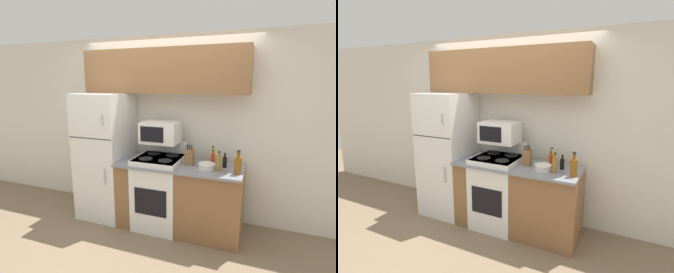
% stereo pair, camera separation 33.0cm
% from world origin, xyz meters
% --- Properties ---
extents(ground_plane, '(12.00, 12.00, 0.00)m').
position_xyz_m(ground_plane, '(0.00, 0.00, 0.00)').
color(ground_plane, '#7F6B51').
extents(wall_back, '(8.00, 0.05, 2.55)m').
position_xyz_m(wall_back, '(0.00, 0.75, 1.27)').
color(wall_back, silver).
rests_on(wall_back, ground_plane).
extents(lower_cabinets, '(1.60, 0.65, 0.90)m').
position_xyz_m(lower_cabinets, '(0.33, 0.31, 0.45)').
color(lower_cabinets, brown).
rests_on(lower_cabinets, ground_plane).
extents(refrigerator, '(0.66, 0.74, 1.77)m').
position_xyz_m(refrigerator, '(-0.80, 0.36, 0.88)').
color(refrigerator, white).
rests_on(refrigerator, ground_plane).
extents(upper_cabinets, '(2.26, 0.31, 0.58)m').
position_xyz_m(upper_cabinets, '(0.00, 0.57, 2.06)').
color(upper_cabinets, brown).
rests_on(upper_cabinets, refrigerator).
extents(stove, '(0.59, 0.64, 1.12)m').
position_xyz_m(stove, '(0.05, 0.30, 0.49)').
color(stove, white).
rests_on(stove, ground_plane).
extents(microwave, '(0.49, 0.36, 0.28)m').
position_xyz_m(microwave, '(0.02, 0.42, 1.26)').
color(microwave, white).
rests_on(microwave, stove).
extents(knife_block, '(0.10, 0.09, 0.26)m').
position_xyz_m(knife_block, '(0.46, 0.31, 1.00)').
color(knife_block, brown).
rests_on(knife_block, lower_cabinets).
extents(bowl, '(0.21, 0.21, 0.07)m').
position_xyz_m(bowl, '(0.70, 0.21, 0.93)').
color(bowl, silver).
rests_on(bowl, lower_cabinets).
extents(bottle_whiskey, '(0.08, 0.08, 0.28)m').
position_xyz_m(bottle_whiskey, '(1.06, 0.16, 1.01)').
color(bottle_whiskey, brown).
rests_on(bottle_whiskey, lower_cabinets).
extents(bottle_soy_sauce, '(0.05, 0.05, 0.18)m').
position_xyz_m(bottle_soy_sauce, '(0.89, 0.35, 0.97)').
color(bottle_soy_sauce, black).
rests_on(bottle_soy_sauce, lower_cabinets).
extents(bottle_cooking_spray, '(0.06, 0.06, 0.22)m').
position_xyz_m(bottle_cooking_spray, '(0.72, 0.48, 0.98)').
color(bottle_cooking_spray, gold).
rests_on(bottle_cooking_spray, lower_cabinets).
extents(bottle_hot_sauce, '(0.05, 0.05, 0.20)m').
position_xyz_m(bottle_hot_sauce, '(0.74, 0.39, 0.97)').
color(bottle_hot_sauce, red).
rests_on(bottle_hot_sauce, lower_cabinets).
extents(bottle_vinegar, '(0.06, 0.06, 0.24)m').
position_xyz_m(bottle_vinegar, '(0.84, 0.19, 0.99)').
color(bottle_vinegar, olive).
rests_on(bottle_vinegar, lower_cabinets).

